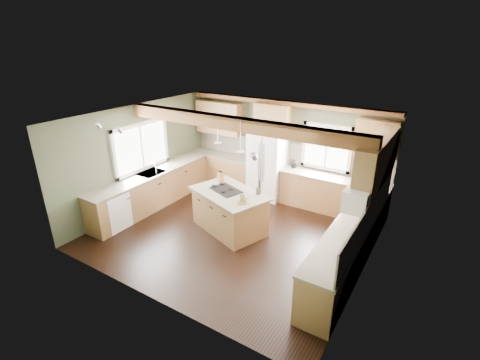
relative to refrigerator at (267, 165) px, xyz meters
The scene contains 37 objects.
floor 2.32m from the refrigerator, 81.95° to the right, with size 5.60×5.60×0.00m, color black.
ceiling 2.73m from the refrigerator, 81.95° to the right, with size 5.60×5.60×0.00m, color silver.
wall_back 0.63m from the refrigerator, 51.71° to the left, with size 5.60×5.60×0.00m, color #475039.
wall_left 3.30m from the refrigerator, 139.70° to the right, with size 5.00×5.00×0.00m, color #475039.
wall_right 3.78m from the refrigerator, 34.37° to the right, with size 5.00×5.00×0.00m, color #475039.
ceiling_beam 2.58m from the refrigerator, 81.55° to the right, with size 5.55×0.26×0.26m, color brown.
soffit_trim 1.69m from the refrigerator, 43.03° to the left, with size 5.55×0.20×0.10m, color brown.
backsplash_back 0.57m from the refrigerator, 50.58° to the left, with size 5.58×0.03×0.58m, color brown.
backsplash_right 3.73m from the refrigerator, 33.86° to the right, with size 0.03×3.70×0.58m, color brown.
base_cab_back_left 1.56m from the refrigerator, behind, with size 2.02×0.60×0.88m, color brown.
counter_back_left 1.49m from the refrigerator, behind, with size 2.06×0.64×0.04m, color brown.
base_cab_back_right 1.85m from the refrigerator, ahead, with size 2.62×0.60×0.88m, color brown.
counter_back_right 1.79m from the refrigerator, ahead, with size 2.66×0.64×0.04m, color brown.
base_cab_left 3.06m from the refrigerator, 136.74° to the right, with size 0.60×3.70×0.88m, color brown.
counter_left 3.02m from the refrigerator, 136.74° to the right, with size 0.64×3.74×0.04m, color brown.
base_cab_right 3.51m from the refrigerator, 36.47° to the right, with size 0.60×3.70×0.88m, color brown.
counter_right 3.48m from the refrigerator, 36.47° to the right, with size 0.64×3.74×0.04m, color brown.
upper_cab_back_left 2.00m from the refrigerator, behind, with size 1.40×0.35×0.90m, color brown.
upper_cab_over_fridge 1.27m from the refrigerator, 90.00° to the left, with size 0.96×0.35×0.70m, color brown.
upper_cab_right 3.34m from the refrigerator, 22.64° to the right, with size 0.35×2.20×0.90m, color brown.
upper_cab_back_corner 2.81m from the refrigerator, ahead, with size 0.90×0.35×0.90m, color brown.
window_left 3.30m from the refrigerator, 140.15° to the right, with size 0.04×1.60×1.05m, color white.
window_back 1.63m from the refrigerator, 13.94° to the left, with size 1.10×0.04×1.00m, color white.
sink 3.02m from the refrigerator, 136.74° to the right, with size 0.50×0.65×0.03m, color #262628.
faucet 2.90m from the refrigerator, 134.30° to the right, with size 0.02×0.02×0.28m, color #B2B2B7.
dishwasher 4.05m from the refrigerator, 123.02° to the right, with size 0.60×0.60×0.84m, color white.
oven 4.40m from the refrigerator, 50.38° to the right, with size 0.60×0.72×0.84m, color white.
microwave 3.66m from the refrigerator, 37.00° to the right, with size 0.40×0.70×0.38m, color white.
pendant_left 2.14m from the refrigerator, 97.60° to the right, with size 0.18×0.18×0.16m, color #B2B2B7.
pendant_right 2.42m from the refrigerator, 76.97° to the right, with size 0.18×0.18×0.16m, color #B2B2B7.
refrigerator is the anchor object (origin of this frame).
island 2.08m from the refrigerator, 86.51° to the right, with size 1.59×0.97×0.88m, color brown.
island_top 2.02m from the refrigerator, 86.51° to the right, with size 1.70×1.08×0.04m, color brown.
cooktop 1.98m from the refrigerator, 90.05° to the right, with size 0.69×0.46×0.02m, color black.
knife_block 1.65m from the refrigerator, 104.44° to the right, with size 0.13×0.10×0.21m, color brown.
utensil_crock 1.90m from the refrigerator, 68.08° to the right, with size 0.11×0.11×0.15m, color #3B322F.
bottle_tray 2.39m from the refrigerator, 74.67° to the right, with size 0.22×0.22×0.20m, color brown, non-canonical shape.
Camera 1 is at (3.70, -5.65, 4.09)m, focal length 26.00 mm.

